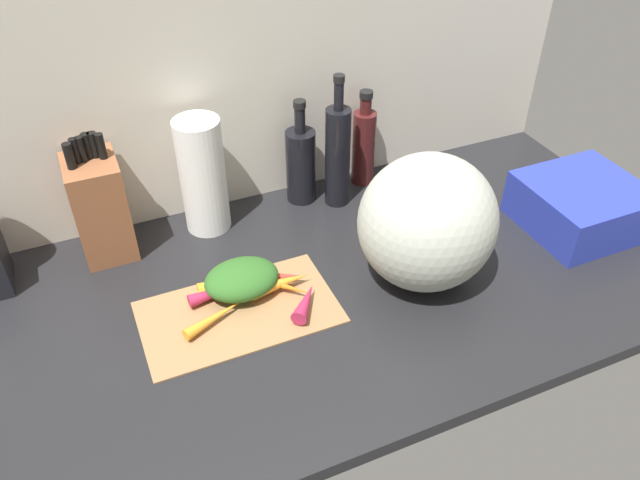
# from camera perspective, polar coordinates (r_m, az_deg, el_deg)

# --- Properties ---
(ground_plane) EXTENTS (1.70, 0.80, 0.03)m
(ground_plane) POSITION_cam_1_polar(r_m,az_deg,el_deg) (1.33, -1.39, -4.88)
(ground_plane) COLOR black
(wall_back) EXTENTS (1.70, 0.03, 0.60)m
(wall_back) POSITION_cam_1_polar(r_m,az_deg,el_deg) (1.46, -7.52, 13.97)
(wall_back) COLOR beige
(wall_back) RESTS_ON ground_plane
(cutting_board) EXTENTS (0.39, 0.22, 0.01)m
(cutting_board) POSITION_cam_1_polar(r_m,az_deg,el_deg) (1.27, -7.37, -6.45)
(cutting_board) COLOR #997047
(cutting_board) RESTS_ON ground_plane
(carrot_0) EXTENTS (0.14, 0.08, 0.02)m
(carrot_0) POSITION_cam_1_polar(r_m,az_deg,el_deg) (1.32, -8.90, -3.80)
(carrot_0) COLOR orange
(carrot_0) RESTS_ON cutting_board
(carrot_1) EXTENTS (0.09, 0.10, 0.03)m
(carrot_1) POSITION_cam_1_polar(r_m,az_deg,el_deg) (1.26, -1.31, -5.61)
(carrot_1) COLOR #B2264C
(carrot_1) RESTS_ON cutting_board
(carrot_2) EXTENTS (0.14, 0.04, 0.03)m
(carrot_2) POSITION_cam_1_polar(r_m,az_deg,el_deg) (1.30, -8.85, -4.51)
(carrot_2) COLOR #B2264C
(carrot_2) RESTS_ON cutting_board
(carrot_3) EXTENTS (0.13, 0.04, 0.04)m
(carrot_3) POSITION_cam_1_polar(r_m,az_deg,el_deg) (1.30, -3.60, -3.92)
(carrot_3) COLOR orange
(carrot_3) RESTS_ON cutting_board
(carrot_4) EXTENTS (0.14, 0.15, 0.03)m
(carrot_4) POSITION_cam_1_polar(r_m,az_deg,el_deg) (1.30, -4.26, -3.90)
(carrot_4) COLOR orange
(carrot_4) RESTS_ON cutting_board
(carrot_5) EXTENTS (0.12, 0.07, 0.03)m
(carrot_5) POSITION_cam_1_polar(r_m,az_deg,el_deg) (1.31, -3.70, -3.37)
(carrot_5) COLOR red
(carrot_5) RESTS_ON cutting_board
(carrot_6) EXTENTS (0.14, 0.07, 0.02)m
(carrot_6) POSITION_cam_1_polar(r_m,az_deg,el_deg) (1.25, -9.49, -6.93)
(carrot_6) COLOR orange
(carrot_6) RESTS_ON cutting_board
(carrot_7) EXTENTS (0.16, 0.03, 0.02)m
(carrot_7) POSITION_cam_1_polar(r_m,az_deg,el_deg) (1.32, -7.75, -3.57)
(carrot_7) COLOR orange
(carrot_7) RESTS_ON cutting_board
(carrot_greens_pile) EXTENTS (0.15, 0.12, 0.07)m
(carrot_greens_pile) POSITION_cam_1_polar(r_m,az_deg,el_deg) (1.29, -7.12, -3.55)
(carrot_greens_pile) COLOR #2D6023
(carrot_greens_pile) RESTS_ON cutting_board
(winter_squash) EXTENTS (0.28, 0.27, 0.29)m
(winter_squash) POSITION_cam_1_polar(r_m,az_deg,el_deg) (1.28, 9.71, 1.58)
(winter_squash) COLOR #B2B7A8
(winter_squash) RESTS_ON ground_plane
(knife_block) EXTENTS (0.11, 0.13, 0.28)m
(knife_block) POSITION_cam_1_polar(r_m,az_deg,el_deg) (1.43, -19.34, 2.91)
(knife_block) COLOR brown
(knife_block) RESTS_ON ground_plane
(paper_towel_roll) EXTENTS (0.10, 0.10, 0.27)m
(paper_towel_roll) POSITION_cam_1_polar(r_m,az_deg,el_deg) (1.44, -10.59, 5.74)
(paper_towel_roll) COLOR white
(paper_towel_roll) RESTS_ON ground_plane
(bottle_0) EXTENTS (0.07, 0.07, 0.26)m
(bottle_0) POSITION_cam_1_polar(r_m,az_deg,el_deg) (1.53, -1.75, 6.94)
(bottle_0) COLOR black
(bottle_0) RESTS_ON ground_plane
(bottle_1) EXTENTS (0.06, 0.06, 0.33)m
(bottle_1) POSITION_cam_1_polar(r_m,az_deg,el_deg) (1.50, 1.61, 7.74)
(bottle_1) COLOR black
(bottle_1) RESTS_ON ground_plane
(bottle_2) EXTENTS (0.06, 0.06, 0.25)m
(bottle_2) POSITION_cam_1_polar(r_m,az_deg,el_deg) (1.60, 4.00, 8.60)
(bottle_2) COLOR #471919
(bottle_2) RESTS_ON ground_plane
(dish_rack) EXTENTS (0.25, 0.24, 0.11)m
(dish_rack) POSITION_cam_1_polar(r_m,az_deg,el_deg) (1.58, 22.61, 2.93)
(dish_rack) COLOR #2838AD
(dish_rack) RESTS_ON ground_plane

